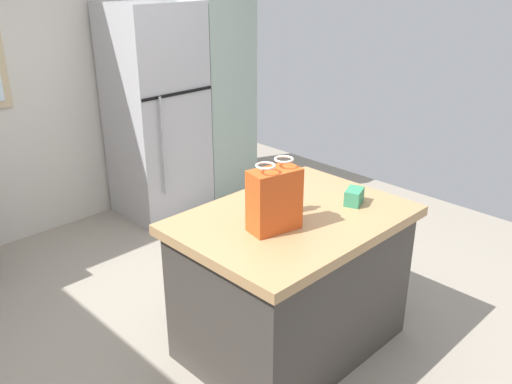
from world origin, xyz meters
name	(u,v)px	position (x,y,z in m)	size (l,w,h in m)	color
ground	(222,341)	(0.00, 0.00, 0.00)	(5.97, 5.97, 0.00)	#9E9384
back_wall	(29,73)	(-0.01, 2.28, 1.36)	(4.98, 0.13, 2.73)	silver
kitchen_island	(292,282)	(0.29, -0.31, 0.44)	(1.29, 0.94, 0.88)	#423D38
refrigerator	(156,113)	(0.90, 1.87, 0.94)	(0.72, 0.70, 1.89)	#B7B7BC
tall_cabinet	(213,87)	(1.56, 1.87, 1.08)	(0.57, 0.63, 2.16)	#9EB2A8
shopping_bag	(274,199)	(0.09, -0.35, 1.05)	(0.29, 0.20, 0.38)	#DB511E
small_box	(354,197)	(0.65, -0.45, 0.92)	(0.14, 0.09, 0.09)	#388E66
bottle	(292,196)	(0.32, -0.27, 0.97)	(0.07, 0.07, 0.21)	#C66633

